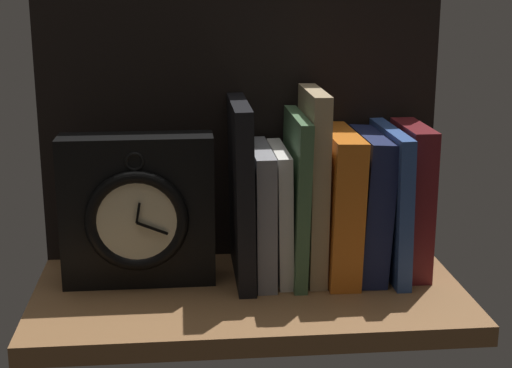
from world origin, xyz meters
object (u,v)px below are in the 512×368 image
at_px(book_tan_shortstories, 313,184).
at_px(book_gray_chess, 261,212).
at_px(book_blue_modern, 390,201).
at_px(book_green_romantic, 295,196).
at_px(book_orange_pandolfini, 338,203).
at_px(book_white_catcher, 280,212).
at_px(framed_clock, 138,211).
at_px(book_maroon_dawkins, 411,199).
at_px(book_black_skeptic, 241,191).
at_px(book_navy_bierce, 367,204).

bearing_deg(book_tan_shortstories, book_gray_chess, 180.00).
relative_size(book_tan_shortstories, book_blue_modern, 1.27).
xyz_separation_m(book_gray_chess, book_green_romantic, (0.04, 0.00, 0.02)).
bearing_deg(book_orange_pandolfini, book_green_romantic, 180.00).
bearing_deg(book_white_catcher, framed_clock, -176.14).
bearing_deg(book_maroon_dawkins, book_black_skeptic, 180.00).
distance_m(book_black_skeptic, book_blue_modern, 0.20).
bearing_deg(book_maroon_dawkins, book_orange_pandolfini, 180.00).
height_order(book_white_catcher, book_orange_pandolfini, book_orange_pandolfini).
bearing_deg(framed_clock, book_tan_shortstories, 3.13).
height_order(book_black_skeptic, book_maroon_dawkins, book_black_skeptic).
distance_m(book_blue_modern, book_maroon_dawkins, 0.03).
height_order(book_black_skeptic, book_orange_pandolfini, book_black_skeptic).
xyz_separation_m(book_green_romantic, framed_clock, (-0.20, -0.01, -0.01)).
height_order(book_gray_chess, book_tan_shortstories, book_tan_shortstories).
height_order(book_tan_shortstories, book_maroon_dawkins, book_tan_shortstories).
xyz_separation_m(book_orange_pandolfini, book_maroon_dawkins, (0.10, 0.00, 0.00)).
relative_size(book_green_romantic, framed_clock, 1.11).
height_order(book_gray_chess, book_maroon_dawkins, book_maroon_dawkins).
bearing_deg(book_maroon_dawkins, framed_clock, -178.02).
relative_size(book_green_romantic, book_blue_modern, 1.11).
height_order(book_gray_chess, book_blue_modern, book_blue_modern).
height_order(book_green_romantic, framed_clock, book_green_romantic).
bearing_deg(framed_clock, book_maroon_dawkins, 1.98).
bearing_deg(book_navy_bierce, book_orange_pandolfini, 180.00).
relative_size(book_black_skeptic, book_gray_chess, 1.35).
relative_size(book_gray_chess, book_orange_pandolfini, 0.90).
bearing_deg(book_tan_shortstories, framed_clock, -176.87).
bearing_deg(book_green_romantic, framed_clock, -176.52).
bearing_deg(book_orange_pandolfini, book_tan_shortstories, 180.00).
height_order(book_gray_chess, framed_clock, framed_clock).
height_order(book_green_romantic, book_tan_shortstories, book_tan_shortstories).
xyz_separation_m(book_navy_bierce, book_maroon_dawkins, (0.06, 0.00, 0.01)).
height_order(book_black_skeptic, book_tan_shortstories, book_tan_shortstories).
bearing_deg(book_green_romantic, book_tan_shortstories, 0.00).
height_order(book_white_catcher, book_navy_bierce, book_navy_bierce).
bearing_deg(book_gray_chess, book_navy_bierce, 0.00).
relative_size(book_green_romantic, book_tan_shortstories, 0.87).
bearing_deg(book_maroon_dawkins, book_white_catcher, 180.00).
bearing_deg(book_black_skeptic, framed_clock, -174.67).
xyz_separation_m(book_white_catcher, book_blue_modern, (0.15, 0.00, 0.01)).
relative_size(book_black_skeptic, framed_clock, 1.20).
relative_size(book_orange_pandolfini, book_navy_bierce, 1.02).
relative_size(book_white_catcher, book_green_romantic, 0.80).
distance_m(book_white_catcher, book_green_romantic, 0.03).
bearing_deg(book_gray_chess, book_blue_modern, 0.00).
bearing_deg(book_gray_chess, book_maroon_dawkins, 0.00).
bearing_deg(book_gray_chess, book_tan_shortstories, 0.00).
distance_m(book_green_romantic, book_navy_bierce, 0.10).
distance_m(book_black_skeptic, book_navy_bierce, 0.17).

